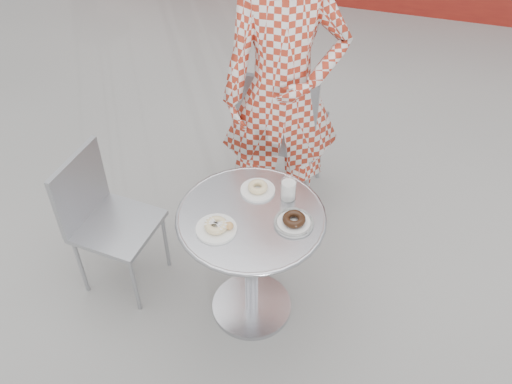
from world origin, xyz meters
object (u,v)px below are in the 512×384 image
(chair_far, at_px, (282,156))
(chair_left, at_px, (121,247))
(bistro_table, at_px, (251,241))
(plate_checker, at_px, (294,221))
(plate_far, at_px, (258,189))
(seated_person, at_px, (284,92))
(plate_near, at_px, (217,227))
(milk_cup, at_px, (288,189))

(chair_far, relative_size, chair_left, 1.21)
(bistro_table, bearing_deg, plate_checker, 1.13)
(chair_far, relative_size, plate_checker, 5.40)
(bistro_table, relative_size, plate_far, 4.25)
(bistro_table, height_order, seated_person, seated_person)
(plate_near, bearing_deg, chair_left, 167.26)
(chair_left, distance_m, milk_cup, 0.98)
(bistro_table, distance_m, chair_left, 0.76)
(milk_cup, bearing_deg, seated_person, 106.48)
(chair_left, bearing_deg, plate_checker, -84.28)
(chair_left, height_order, seated_person, seated_person)
(plate_far, distance_m, plate_near, 0.30)
(chair_left, bearing_deg, seated_person, -38.32)
(plate_checker, bearing_deg, chair_far, 106.32)
(bistro_table, bearing_deg, milk_cup, 50.05)
(plate_checker, bearing_deg, bistro_table, -178.87)
(chair_far, distance_m, plate_checker, 1.01)
(chair_left, height_order, plate_near, chair_left)
(seated_person, bearing_deg, chair_far, 81.07)
(chair_far, distance_m, seated_person, 0.62)
(chair_left, xyz_separation_m, plate_far, (0.69, 0.15, 0.45))
(plate_far, bearing_deg, plate_checker, -37.47)
(plate_near, bearing_deg, plate_checker, 22.24)
(plate_far, bearing_deg, seated_person, 91.81)
(seated_person, distance_m, milk_cup, 0.59)
(seated_person, relative_size, milk_cup, 15.70)
(bistro_table, relative_size, plate_near, 3.83)
(plate_far, bearing_deg, chair_far, 94.29)
(chair_left, height_order, plate_far, chair_left)
(plate_far, height_order, milk_cup, milk_cup)
(chair_far, relative_size, seated_person, 0.54)
(seated_person, bearing_deg, plate_checker, -92.15)
(milk_cup, bearing_deg, chair_left, -170.35)
(bistro_table, xyz_separation_m, chair_far, (-0.07, 0.90, -0.22))
(plate_near, relative_size, plate_checker, 1.01)
(chair_left, height_order, plate_checker, chair_left)
(plate_far, bearing_deg, chair_left, -167.86)
(bistro_table, bearing_deg, plate_near, -133.52)
(plate_near, distance_m, milk_cup, 0.37)
(plate_far, xyz_separation_m, milk_cup, (0.14, -0.01, 0.04))
(plate_far, bearing_deg, milk_cup, -2.68)
(bistro_table, distance_m, milk_cup, 0.30)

